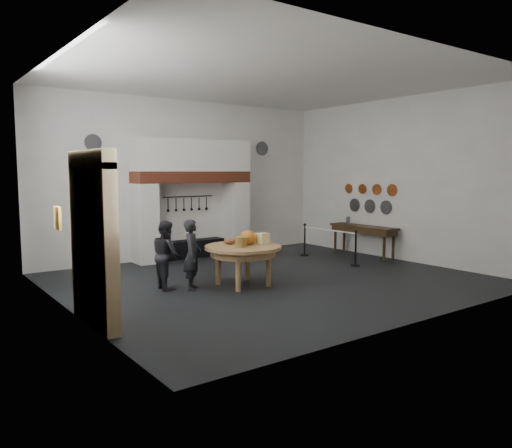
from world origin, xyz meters
TOP-DOWN VIEW (x-y plane):
  - floor at (0.00, 0.00)m, footprint 9.00×8.00m
  - ceiling at (0.00, 0.00)m, footprint 9.00×8.00m
  - wall_back at (0.00, 4.00)m, footprint 9.00×0.02m
  - wall_front at (0.00, -4.00)m, footprint 9.00×0.02m
  - wall_left at (-4.50, 0.00)m, footprint 0.02×8.00m
  - wall_right at (4.50, 0.00)m, footprint 0.02×8.00m
  - chimney_pier_left at (-1.48, 3.65)m, footprint 0.55×0.70m
  - chimney_pier_right at (1.48, 3.65)m, footprint 0.55×0.70m
  - hearth_brick_band at (0.00, 3.65)m, footprint 3.50×0.72m
  - chimney_hood at (0.00, 3.65)m, footprint 3.50×0.70m
  - iron_range at (0.00, 3.72)m, footprint 1.90×0.45m
  - utensil_rail at (0.00, 3.92)m, footprint 1.60×0.02m
  - door_recess at (-4.47, -1.00)m, footprint 0.04×1.10m
  - door_jamb_near at (-4.38, -1.70)m, footprint 0.22×0.30m
  - door_jamb_far at (-4.38, -0.30)m, footprint 0.22×0.30m
  - door_lintel at (-4.38, -1.00)m, footprint 0.22×1.70m
  - wall_plaque at (-4.45, 0.80)m, footprint 0.05×0.34m
  - work_table at (-0.87, -0.13)m, footprint 2.13×2.13m
  - pumpkin at (-0.67, -0.03)m, footprint 0.36×0.36m
  - cheese_block_big at (-0.37, -0.18)m, footprint 0.22×0.22m
  - cheese_block_small at (-0.39, 0.12)m, footprint 0.18×0.18m
  - wicker_basket at (-1.02, -0.28)m, footprint 0.41×0.41m
  - bread_loaf at (-0.97, 0.22)m, footprint 0.31×0.18m
  - visitor_near at (-1.93, 0.21)m, footprint 0.60×0.65m
  - visitor_far at (-2.33, 0.61)m, footprint 0.61×0.75m
  - side_table at (4.10, 0.91)m, footprint 0.55×2.20m
  - pewter_jug at (4.10, 1.51)m, footprint 0.12×0.12m
  - copper_pan_a at (4.46, 0.20)m, footprint 0.03×0.34m
  - copper_pan_b at (4.46, 0.75)m, footprint 0.03×0.32m
  - copper_pan_c at (4.46, 1.30)m, footprint 0.03×0.30m
  - copper_pan_d at (4.46, 1.85)m, footprint 0.03×0.28m
  - pewter_plate_left at (4.46, 0.40)m, footprint 0.03×0.40m
  - pewter_plate_mid at (4.46, 1.00)m, footprint 0.03×0.40m
  - pewter_plate_right at (4.46, 1.60)m, footprint 0.03×0.40m
  - pewter_plate_back_left at (-2.70, 3.96)m, footprint 0.44×0.03m
  - pewter_plate_back_right at (2.70, 3.96)m, footprint 0.44×0.03m
  - barrier_post_near at (2.80, 0.00)m, footprint 0.05×0.05m
  - barrier_post_far at (2.80, 2.00)m, footprint 0.05×0.05m
  - barrier_rope at (2.80, 1.00)m, footprint 0.04×2.00m

SIDE VIEW (x-z plane):
  - floor at x=0.00m, z-range -0.01..0.01m
  - iron_range at x=0.00m, z-range 0.00..0.50m
  - barrier_post_near at x=2.80m, z-range 0.00..0.90m
  - barrier_post_far at x=2.80m, z-range 0.00..0.90m
  - visitor_far at x=-2.33m, z-range 0.00..1.45m
  - visitor_near at x=-1.93m, z-range 0.00..1.48m
  - work_table at x=-0.87m, z-range 0.80..0.88m
  - barrier_rope at x=2.80m, z-range 0.83..0.87m
  - side_table at x=4.10m, z-range 0.84..0.90m
  - bread_loaf at x=-0.97m, z-range 0.87..1.01m
  - cheese_block_small at x=-0.39m, z-range 0.88..1.07m
  - wicker_basket at x=-1.02m, z-range 0.88..1.09m
  - cheese_block_big at x=-0.37m, z-range 0.88..1.11m
  - pewter_jug at x=4.10m, z-range 0.90..1.12m
  - pumpkin at x=-0.67m, z-range 0.88..1.18m
  - chimney_pier_left at x=-1.48m, z-range 0.00..2.15m
  - chimney_pier_right at x=1.48m, z-range 0.00..2.15m
  - door_recess at x=-4.47m, z-range 0.00..2.50m
  - door_jamb_near at x=-4.38m, z-range 0.00..2.60m
  - door_jamb_far at x=-4.38m, z-range 0.00..2.60m
  - pewter_plate_left at x=4.46m, z-range 1.25..1.65m
  - pewter_plate_mid at x=4.46m, z-range 1.25..1.65m
  - pewter_plate_right at x=4.46m, z-range 1.25..1.65m
  - wall_plaque at x=-4.45m, z-range 1.38..1.82m
  - utensil_rail at x=0.00m, z-range 1.74..1.76m
  - copper_pan_b at x=4.46m, z-range 1.79..2.11m
  - copper_pan_d at x=4.46m, z-range 1.81..2.09m
  - copper_pan_a at x=4.46m, z-range 1.78..2.12m
  - copper_pan_c at x=4.46m, z-range 1.80..2.10m
  - wall_back at x=0.00m, z-range 0.00..4.50m
  - wall_front at x=0.00m, z-range 0.00..4.50m
  - wall_left at x=-4.50m, z-range 0.00..4.50m
  - wall_right at x=4.50m, z-range 0.00..4.50m
  - hearth_brick_band at x=0.00m, z-range 2.15..2.47m
  - door_lintel at x=-4.38m, z-range 2.50..2.80m
  - chimney_hood at x=0.00m, z-range 2.47..3.37m
  - pewter_plate_back_left at x=-2.70m, z-range 2.98..3.42m
  - pewter_plate_back_right at x=2.70m, z-range 2.98..3.42m
  - ceiling at x=0.00m, z-range 4.49..4.51m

